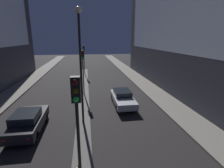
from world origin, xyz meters
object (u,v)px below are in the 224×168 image
car_left_lane (28,121)px  car_right_lane (123,98)px  street_lamp (80,54)px  traffic_light_near (77,113)px  traffic_light_far (84,54)px  traffic_light_mid (83,63)px

car_left_lane → car_right_lane: size_ratio=0.97×
street_lamp → car_right_lane: street_lamp is taller
street_lamp → car_left_lane: 5.74m
street_lamp → car_right_lane: bearing=42.4°
traffic_light_near → car_left_lane: 7.32m
traffic_light_far → traffic_light_mid: bearing=-90.0°
traffic_light_mid → car_left_lane: size_ratio=1.08×
traffic_light_mid → car_left_lane: 8.64m
traffic_light_near → traffic_light_far: same height
traffic_light_mid → traffic_light_far: (0.00, 11.15, 0.00)m
street_lamp → car_right_lane: (3.66, 3.34, -4.45)m
traffic_light_far → car_right_lane: size_ratio=1.04×
car_right_lane → traffic_light_mid: bearing=137.3°
traffic_light_mid → car_right_lane: (3.66, -3.38, -2.95)m
traffic_light_far → car_left_lane: size_ratio=1.08×
traffic_light_near → street_lamp: (0.00, 6.20, 1.50)m
traffic_light_near → street_lamp: size_ratio=0.60×
traffic_light_mid → street_lamp: (0.00, -6.72, 1.50)m
street_lamp → car_right_lane: 6.66m
traffic_light_mid → street_lamp: size_ratio=0.60×
car_left_lane → car_right_lane: bearing=28.0°
traffic_light_mid → car_left_lane: traffic_light_mid is taller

